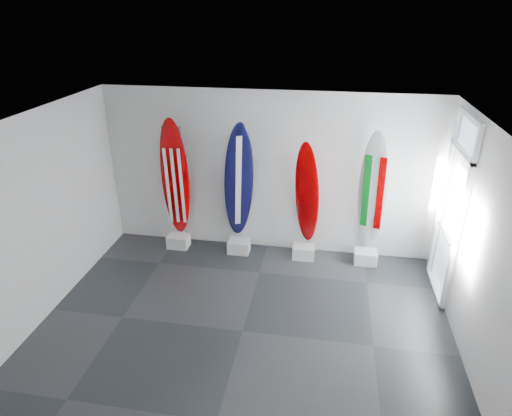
% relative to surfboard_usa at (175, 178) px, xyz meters
% --- Properties ---
extents(floor, '(6.00, 6.00, 0.00)m').
position_rel_surfboard_usa_xyz_m(floor, '(1.69, -2.28, -1.39)').
color(floor, black).
rests_on(floor, ground).
extents(ceiling, '(6.00, 6.00, 0.00)m').
position_rel_surfboard_usa_xyz_m(ceiling, '(1.69, -2.28, 1.61)').
color(ceiling, white).
rests_on(ceiling, wall_back).
extents(wall_back, '(6.00, 0.00, 6.00)m').
position_rel_surfboard_usa_xyz_m(wall_back, '(1.69, 0.22, 0.11)').
color(wall_back, white).
rests_on(wall_back, ground).
extents(wall_front, '(6.00, 0.00, 6.00)m').
position_rel_surfboard_usa_xyz_m(wall_front, '(1.69, -4.78, 0.11)').
color(wall_front, white).
rests_on(wall_front, ground).
extents(wall_left, '(0.00, 5.00, 5.00)m').
position_rel_surfboard_usa_xyz_m(wall_left, '(-1.31, -2.28, 0.11)').
color(wall_left, white).
rests_on(wall_left, ground).
extents(wall_right, '(0.00, 5.00, 5.00)m').
position_rel_surfboard_usa_xyz_m(wall_right, '(4.69, -2.28, 0.11)').
color(wall_right, white).
rests_on(wall_right, ground).
extents(display_block_usa, '(0.40, 0.30, 0.24)m').
position_rel_surfboard_usa_xyz_m(display_block_usa, '(0.00, -0.10, -1.27)').
color(display_block_usa, white).
rests_on(display_block_usa, floor).
extents(surfboard_usa, '(0.53, 0.25, 2.30)m').
position_rel_surfboard_usa_xyz_m(surfboard_usa, '(0.00, 0.00, 0.00)').
color(surfboard_usa, '#970001').
rests_on(surfboard_usa, display_block_usa).
extents(display_block_navy, '(0.40, 0.30, 0.24)m').
position_rel_surfboard_usa_xyz_m(display_block_navy, '(1.20, -0.10, -1.27)').
color(display_block_navy, white).
rests_on(display_block_navy, floor).
extents(surfboard_navy, '(0.67, 0.64, 2.31)m').
position_rel_surfboard_usa_xyz_m(surfboard_navy, '(1.20, 0.00, 0.00)').
color(surfboard_navy, black).
rests_on(surfboard_navy, display_block_navy).
extents(display_block_swiss, '(0.40, 0.30, 0.24)m').
position_rel_surfboard_usa_xyz_m(display_block_swiss, '(2.42, -0.10, -1.27)').
color(display_block_swiss, white).
rests_on(display_block_swiss, floor).
extents(surfboard_swiss, '(0.56, 0.51, 2.02)m').
position_rel_surfboard_usa_xyz_m(surfboard_swiss, '(2.42, 0.00, -0.14)').
color(surfboard_swiss, '#970001').
rests_on(surfboard_swiss, display_block_swiss).
extents(display_block_italy, '(0.40, 0.30, 0.24)m').
position_rel_surfboard_usa_xyz_m(display_block_italy, '(3.54, -0.10, -1.27)').
color(display_block_italy, white).
rests_on(display_block_italy, floor).
extents(surfboard_italy, '(0.57, 0.44, 2.24)m').
position_rel_surfboard_usa_xyz_m(surfboard_italy, '(3.54, 0.00, -0.03)').
color(surfboard_italy, silver).
rests_on(surfboard_italy, display_block_italy).
extents(wall_outlet, '(0.09, 0.02, 0.13)m').
position_rel_surfboard_usa_xyz_m(wall_outlet, '(-0.76, 0.20, -1.04)').
color(wall_outlet, silver).
rests_on(wall_outlet, wall_back).
extents(glass_door, '(0.12, 1.16, 2.85)m').
position_rel_surfboard_usa_xyz_m(glass_door, '(4.66, -0.73, 0.04)').
color(glass_door, white).
rests_on(glass_door, floor).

